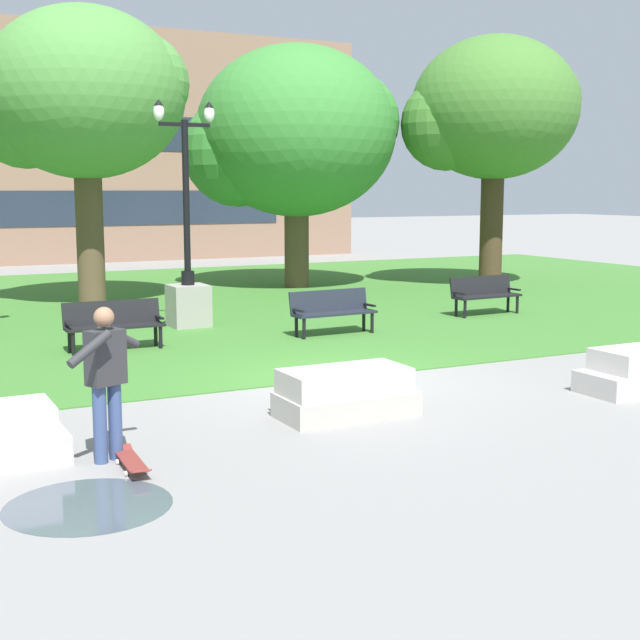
{
  "coord_description": "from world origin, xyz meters",
  "views": [
    {
      "loc": [
        -6.48,
        -12.04,
        2.96
      ],
      "look_at": [
        -1.05,
        -1.4,
        1.2
      ],
      "focal_mm": 50.0,
      "sensor_mm": 36.0,
      "label": 1
    }
  ],
  "objects_px": {
    "park_bench_near_right": "(332,309)",
    "park_bench_far_left": "(484,293)",
    "lamp_post_right": "(188,281)",
    "park_bench_near_left": "(114,322)",
    "person_skateboarder": "(106,374)",
    "skateboard": "(131,461)",
    "concrete_block_left": "(346,393)"
  },
  "relations": [
    {
      "from": "concrete_block_left",
      "to": "person_skateboarder",
      "type": "bearing_deg",
      "value": -170.8
    },
    {
      "from": "concrete_block_left",
      "to": "park_bench_far_left",
      "type": "relative_size",
      "value": 0.98
    },
    {
      "from": "person_skateboarder",
      "to": "park_bench_near_right",
      "type": "xyz_separation_m",
      "value": [
        6.16,
        6.41,
        -0.44
      ]
    },
    {
      "from": "skateboard",
      "to": "park_bench_far_left",
      "type": "relative_size",
      "value": 0.56
    },
    {
      "from": "person_skateboarder",
      "to": "park_bench_near_left",
      "type": "xyz_separation_m",
      "value": [
        1.75,
        6.69,
        -0.44
      ]
    },
    {
      "from": "person_skateboarder",
      "to": "skateboard",
      "type": "relative_size",
      "value": 1.66
    },
    {
      "from": "person_skateboarder",
      "to": "lamp_post_right",
      "type": "relative_size",
      "value": 0.36
    },
    {
      "from": "park_bench_near_left",
      "to": "park_bench_far_left",
      "type": "distance_m",
      "value": 8.99
    },
    {
      "from": "person_skateboarder",
      "to": "skateboard",
      "type": "distance_m",
      "value": 0.98
    },
    {
      "from": "park_bench_far_left",
      "to": "park_bench_near_left",
      "type": "bearing_deg",
      "value": -175.79
    },
    {
      "from": "person_skateboarder",
      "to": "concrete_block_left",
      "type": "bearing_deg",
      "value": 9.2
    },
    {
      "from": "park_bench_near_right",
      "to": "park_bench_far_left",
      "type": "height_order",
      "value": "same"
    },
    {
      "from": "concrete_block_left",
      "to": "park_bench_near_left",
      "type": "bearing_deg",
      "value": 103.74
    },
    {
      "from": "skateboard",
      "to": "park_bench_far_left",
      "type": "height_order",
      "value": "park_bench_far_left"
    },
    {
      "from": "skateboard",
      "to": "lamp_post_right",
      "type": "bearing_deg",
      "value": 67.73
    },
    {
      "from": "concrete_block_left",
      "to": "skateboard",
      "type": "bearing_deg",
      "value": -163.5
    },
    {
      "from": "park_bench_near_left",
      "to": "lamp_post_right",
      "type": "xyz_separation_m",
      "value": [
        2.14,
        2.08,
        0.46
      ]
    },
    {
      "from": "person_skateboarder",
      "to": "skateboard",
      "type": "xyz_separation_m",
      "value": [
        0.15,
        -0.39,
        -0.89
      ]
    },
    {
      "from": "park_bench_near_right",
      "to": "park_bench_far_left",
      "type": "relative_size",
      "value": 1.0
    },
    {
      "from": "concrete_block_left",
      "to": "lamp_post_right",
      "type": "distance_m",
      "value": 8.29
    },
    {
      "from": "park_bench_near_right",
      "to": "concrete_block_left",
      "type": "bearing_deg",
      "value": -116.26
    },
    {
      "from": "concrete_block_left",
      "to": "park_bench_far_left",
      "type": "distance_m",
      "value": 10.11
    },
    {
      "from": "person_skateboarder",
      "to": "park_bench_near_left",
      "type": "height_order",
      "value": "person_skateboarder"
    },
    {
      "from": "skateboard",
      "to": "park_bench_near_right",
      "type": "relative_size",
      "value": 0.56
    },
    {
      "from": "person_skateboarder",
      "to": "park_bench_far_left",
      "type": "height_order",
      "value": "person_skateboarder"
    },
    {
      "from": "park_bench_near_left",
      "to": "lamp_post_right",
      "type": "distance_m",
      "value": 3.02
    },
    {
      "from": "park_bench_near_right",
      "to": "park_bench_far_left",
      "type": "distance_m",
      "value": 4.66
    },
    {
      "from": "park_bench_near_right",
      "to": "lamp_post_right",
      "type": "distance_m",
      "value": 3.3
    },
    {
      "from": "concrete_block_left",
      "to": "park_bench_near_right",
      "type": "xyz_separation_m",
      "value": [
        2.9,
        5.88,
        0.23
      ]
    },
    {
      "from": "concrete_block_left",
      "to": "person_skateboarder",
      "type": "height_order",
      "value": "person_skateboarder"
    },
    {
      "from": "park_bench_near_left",
      "to": "park_bench_far_left",
      "type": "bearing_deg",
      "value": 4.21
    },
    {
      "from": "concrete_block_left",
      "to": "skateboard",
      "type": "height_order",
      "value": "concrete_block_left"
    }
  ]
}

